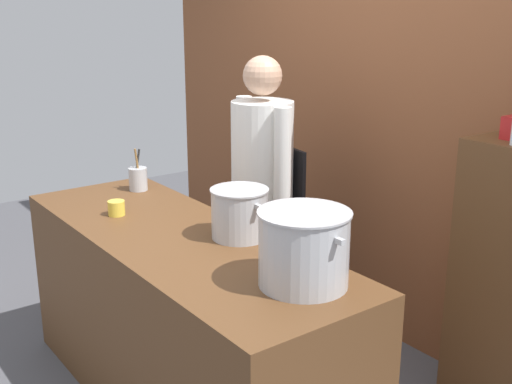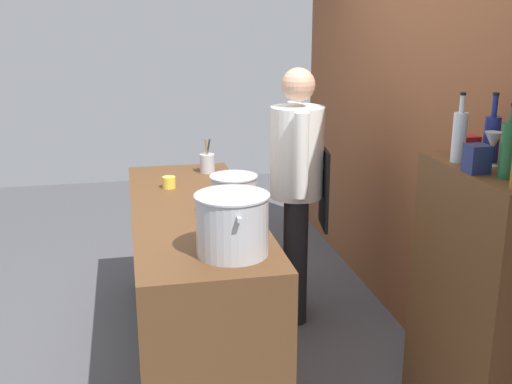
{
  "view_description": "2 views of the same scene",
  "coord_description": "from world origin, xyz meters",
  "px_view_note": "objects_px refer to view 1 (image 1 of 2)",
  "views": [
    {
      "loc": [
        2.41,
        -1.36,
        1.92
      ],
      "look_at": [
        0.04,
        0.41,
        1.04
      ],
      "focal_mm": 44.8,
      "sensor_mm": 36.0,
      "label": 1
    },
    {
      "loc": [
        3.49,
        -0.35,
        2.02
      ],
      "look_at": [
        0.24,
        0.33,
        1.04
      ],
      "focal_mm": 44.48,
      "sensor_mm": 36.0,
      "label": 2
    }
  ],
  "objects_px": {
    "chef": "(263,183)",
    "stockpot_small": "(240,213)",
    "butter_jar": "(116,208)",
    "stockpot_large": "(304,249)",
    "utensil_crock": "(138,179)"
  },
  "relations": [
    {
      "from": "stockpot_small",
      "to": "utensil_crock",
      "type": "xyz_separation_m",
      "value": [
        -0.97,
        -0.02,
        -0.05
      ]
    },
    {
      "from": "chef",
      "to": "stockpot_small",
      "type": "distance_m",
      "value": 0.69
    },
    {
      "from": "chef",
      "to": "stockpot_large",
      "type": "xyz_separation_m",
      "value": [
        1.03,
        -0.6,
        0.08
      ]
    },
    {
      "from": "butter_jar",
      "to": "chef",
      "type": "bearing_deg",
      "value": 79.39
    },
    {
      "from": "stockpot_small",
      "to": "butter_jar",
      "type": "bearing_deg",
      "value": -153.36
    },
    {
      "from": "stockpot_large",
      "to": "butter_jar",
      "type": "relative_size",
      "value": 4.84
    },
    {
      "from": "chef",
      "to": "utensil_crock",
      "type": "xyz_separation_m",
      "value": [
        -0.49,
        -0.51,
        0.0
      ]
    },
    {
      "from": "chef",
      "to": "utensil_crock",
      "type": "relative_size",
      "value": 6.84
    },
    {
      "from": "chef",
      "to": "butter_jar",
      "type": "bearing_deg",
      "value": 88.48
    },
    {
      "from": "chef",
      "to": "utensil_crock",
      "type": "bearing_deg",
      "value": 55.3
    },
    {
      "from": "chef",
      "to": "butter_jar",
      "type": "distance_m",
      "value": 0.82
    },
    {
      "from": "butter_jar",
      "to": "utensil_crock",
      "type": "bearing_deg",
      "value": 139.47
    },
    {
      "from": "stockpot_large",
      "to": "butter_jar",
      "type": "height_order",
      "value": "stockpot_large"
    },
    {
      "from": "chef",
      "to": "utensil_crock",
      "type": "distance_m",
      "value": 0.71
    },
    {
      "from": "stockpot_large",
      "to": "butter_jar",
      "type": "bearing_deg",
      "value": -169.93
    }
  ]
}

